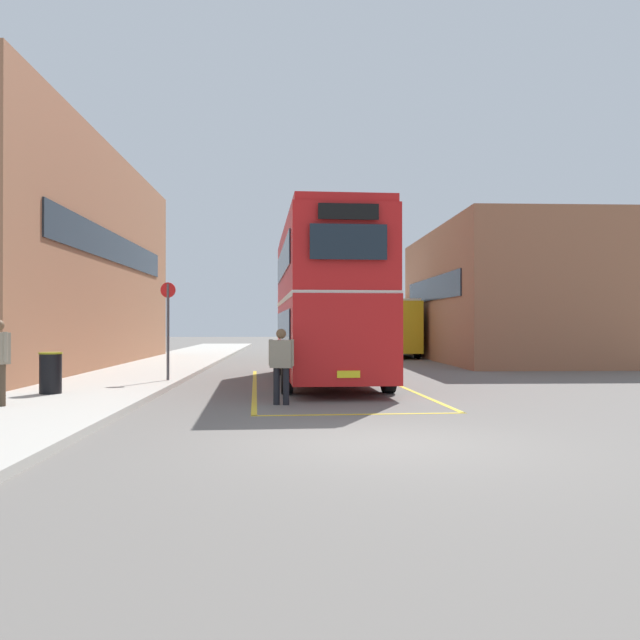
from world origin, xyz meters
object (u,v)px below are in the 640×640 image
object	(u,v)px
single_deck_bus	(386,326)
litter_bin	(51,373)
pedestrian_boarding	(281,361)
bus_stop_sign	(168,322)
double_decker_bus	(325,299)

from	to	relation	value
single_deck_bus	litter_bin	world-z (taller)	single_deck_bus
pedestrian_boarding	bus_stop_sign	size ratio (longest dim) A/B	0.59
single_deck_bus	pedestrian_boarding	size ratio (longest dim) A/B	5.19
single_deck_bus	bus_stop_sign	size ratio (longest dim) A/B	3.05
pedestrian_boarding	bus_stop_sign	bearing A→B (deg)	124.26
double_decker_bus	pedestrian_boarding	world-z (taller)	double_decker_bus
pedestrian_boarding	single_deck_bus	bearing A→B (deg)	76.08
double_decker_bus	litter_bin	xyz separation A→B (m)	(-6.61, -4.21, -1.89)
double_decker_bus	single_deck_bus	xyz separation A→B (m)	(4.22, 16.56, -0.88)
single_deck_bus	double_decker_bus	bearing A→B (deg)	-104.31
bus_stop_sign	single_deck_bus	bearing A→B (deg)	62.90
single_deck_bus	pedestrian_boarding	world-z (taller)	single_deck_bus
single_deck_bus	litter_bin	xyz separation A→B (m)	(-10.83, -20.77, -1.02)
double_decker_bus	bus_stop_sign	xyz separation A→B (m)	(-4.56, -0.60, -0.69)
pedestrian_boarding	litter_bin	world-z (taller)	pedestrian_boarding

